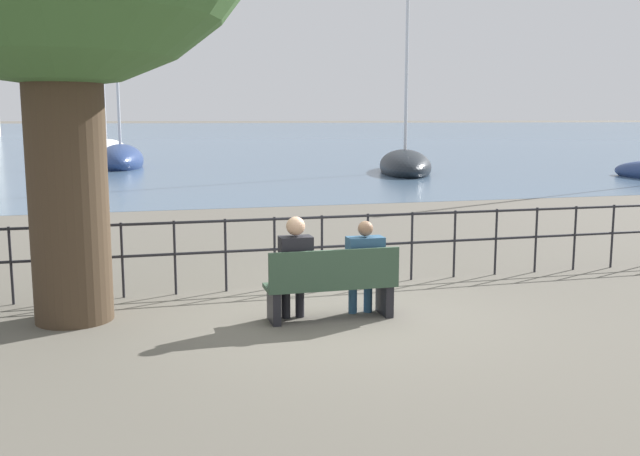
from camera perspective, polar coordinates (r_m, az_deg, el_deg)
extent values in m
plane|color=#605B51|center=(8.92, 0.83, -7.22)|extent=(1000.00, 1000.00, 0.00)
cube|color=#47607A|center=(169.38, -14.24, 7.74)|extent=(600.00, 300.00, 0.01)
cylinder|color=#423323|center=(9.05, -19.56, 4.10)|extent=(0.93, 0.93, 3.60)
cube|color=#334C38|center=(8.81, 0.84, -4.57)|extent=(1.62, 0.45, 0.05)
cube|color=#334C38|center=(8.56, 1.21, -3.25)|extent=(1.62, 0.04, 0.45)
cube|color=black|center=(8.71, -3.71, -6.28)|extent=(0.10, 0.41, 0.40)
cube|color=black|center=(9.08, 5.19, -5.66)|extent=(0.10, 0.41, 0.40)
cylinder|color=black|center=(8.88, -2.75, -5.80)|extent=(0.11, 0.11, 0.45)
cylinder|color=black|center=(8.92, -1.63, -5.73)|extent=(0.11, 0.11, 0.45)
cube|color=black|center=(8.75, -2.07, -4.16)|extent=(0.33, 0.26, 0.14)
cube|color=black|center=(8.61, -1.95, -2.66)|extent=(0.39, 0.24, 0.60)
sphere|color=tan|center=(8.54, -1.97, 0.16)|extent=(0.23, 0.23, 0.23)
cylinder|color=navy|center=(9.10, 2.64, -5.44)|extent=(0.11, 0.11, 0.45)
cylinder|color=navy|center=(9.16, 3.86, -5.36)|extent=(0.11, 0.11, 0.45)
cube|color=navy|center=(8.98, 3.44, -3.83)|extent=(0.38, 0.26, 0.14)
cube|color=navy|center=(8.85, 3.63, -2.50)|extent=(0.45, 0.24, 0.56)
sphere|color=#846047|center=(8.79, 3.66, -0.04)|extent=(0.19, 0.19, 0.19)
cylinder|color=black|center=(10.28, -23.48, -2.79)|extent=(0.04, 0.04, 1.05)
cylinder|color=black|center=(10.20, -19.53, -2.66)|extent=(0.04, 0.04, 1.05)
cylinder|color=black|center=(10.16, -15.53, -2.51)|extent=(0.04, 0.04, 1.05)
cylinder|color=black|center=(10.18, -11.53, -2.35)|extent=(0.04, 0.04, 1.05)
cylinder|color=black|center=(10.24, -7.55, -2.18)|extent=(0.04, 0.04, 1.05)
cylinder|color=black|center=(10.35, -3.65, -2.00)|extent=(0.04, 0.04, 1.05)
cylinder|color=black|center=(10.51, 0.16, -1.81)|extent=(0.04, 0.04, 1.05)
cylinder|color=black|center=(10.71, 3.83, -1.63)|extent=(0.04, 0.04, 1.05)
cylinder|color=black|center=(10.96, 7.36, -1.45)|extent=(0.04, 0.04, 1.05)
cylinder|color=black|center=(11.24, 10.71, -1.27)|extent=(0.04, 0.04, 1.05)
cylinder|color=black|center=(11.57, 13.89, -1.09)|extent=(0.04, 0.04, 1.05)
cylinder|color=black|center=(11.92, 16.89, -0.93)|extent=(0.04, 0.04, 1.05)
cylinder|color=black|center=(12.31, 19.71, -0.77)|extent=(0.04, 0.04, 1.05)
cylinder|color=black|center=(12.72, 22.34, -0.61)|extent=(0.04, 0.04, 1.05)
cylinder|color=black|center=(10.34, -1.74, 0.79)|extent=(14.93, 0.04, 0.04)
cylinder|color=black|center=(10.41, -1.73, -1.62)|extent=(14.93, 0.04, 0.04)
ellipsoid|color=navy|center=(37.22, -15.65, 5.22)|extent=(2.45, 6.44, 1.64)
cylinder|color=silver|center=(37.24, -15.95, 12.33)|extent=(0.14, 0.14, 8.26)
ellipsoid|color=white|center=(53.19, -16.70, 6.10)|extent=(3.31, 7.75, 1.35)
cylinder|color=silver|center=(53.16, -16.88, 10.04)|extent=(0.14, 0.14, 6.51)
ellipsoid|color=black|center=(32.63, 6.80, 4.95)|extent=(4.42, 7.88, 1.46)
cylinder|color=silver|center=(32.78, 7.00, 15.41)|extent=(0.14, 0.14, 11.05)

